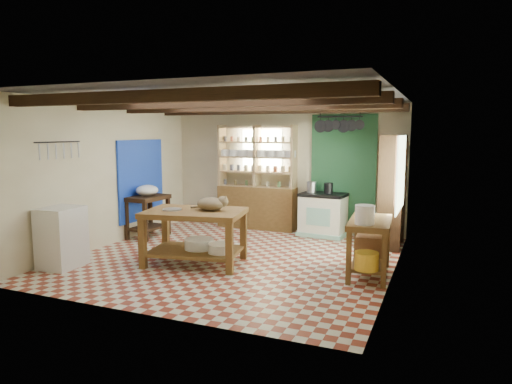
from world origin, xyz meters
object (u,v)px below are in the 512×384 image
at_px(stove, 323,215).
at_px(cat, 211,204).
at_px(white_cabinet, 62,237).
at_px(right_counter, 369,248).
at_px(work_table, 195,237).
at_px(prep_table, 148,217).

distance_m(stove, cat, 2.85).
distance_m(stove, white_cabinet, 4.79).
height_order(stove, right_counter, stove).
bearing_deg(work_table, stove, 52.37).
bearing_deg(stove, white_cabinet, -126.52).
height_order(work_table, right_counter, work_table).
bearing_deg(stove, work_table, -112.51).
bearing_deg(white_cabinet, work_table, 24.70).
distance_m(work_table, white_cabinet, 2.02).
bearing_deg(right_counter, prep_table, 165.54).
bearing_deg(work_table, cat, 11.31).
height_order(work_table, white_cabinet, white_cabinet).
bearing_deg(white_cabinet, stove, 45.75).
bearing_deg(right_counter, work_table, -174.78).
height_order(prep_table, right_counter, prep_table).
relative_size(work_table, white_cabinet, 1.62).
bearing_deg(prep_table, cat, -25.90).
height_order(prep_table, cat, cat).
relative_size(prep_table, white_cabinet, 0.89).
relative_size(stove, white_cabinet, 0.95).
distance_m(work_table, right_counter, 2.65).
relative_size(white_cabinet, right_counter, 0.81).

